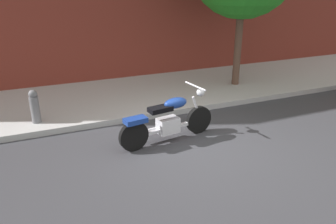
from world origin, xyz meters
TOP-DOWN VIEW (x-y plane):
  - ground_plane at (0.00, 0.00)m, footprint 60.00×60.00m
  - sidewalk at (0.00, 3.29)m, footprint 20.62×3.34m
  - motorcycle at (-0.48, 0.40)m, footprint 2.17×0.72m
  - fire_hydrant at (-2.96, 2.15)m, footprint 0.20×0.20m

SIDE VIEW (x-z plane):
  - ground_plane at x=0.00m, z-range 0.00..0.00m
  - sidewalk at x=0.00m, z-range 0.00..0.14m
  - fire_hydrant at x=-2.96m, z-range 0.00..0.91m
  - motorcycle at x=-0.48m, z-range -0.09..1.02m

